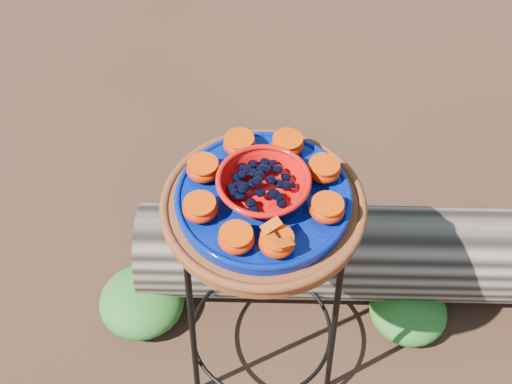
{
  "coord_description": "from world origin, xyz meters",
  "views": [
    {
      "loc": [
        -0.04,
        -0.88,
        1.82
      ],
      "look_at": [
        -0.02,
        0.0,
        0.77
      ],
      "focal_mm": 45.0,
      "sensor_mm": 36.0,
      "label": 1
    }
  ],
  "objects_px": {
    "plant_stand": "(262,294)",
    "cobalt_plate": "(263,199)",
    "red_bowl": "(263,187)",
    "terracotta_saucer": "(263,207)",
    "driftwood_log": "(396,253)"
  },
  "relations": [
    {
      "from": "plant_stand",
      "to": "driftwood_log",
      "type": "distance_m",
      "value": 0.54
    },
    {
      "from": "plant_stand",
      "to": "driftwood_log",
      "type": "relative_size",
      "value": 0.44
    },
    {
      "from": "plant_stand",
      "to": "terracotta_saucer",
      "type": "distance_m",
      "value": 0.37
    },
    {
      "from": "terracotta_saucer",
      "to": "driftwood_log",
      "type": "distance_m",
      "value": 0.76
    },
    {
      "from": "red_bowl",
      "to": "plant_stand",
      "type": "bearing_deg",
      "value": 0.0
    },
    {
      "from": "cobalt_plate",
      "to": "red_bowl",
      "type": "xyz_separation_m",
      "value": [
        0.0,
        0.0,
        0.04
      ]
    },
    {
      "from": "terracotta_saucer",
      "to": "red_bowl",
      "type": "relative_size",
      "value": 2.33
    },
    {
      "from": "plant_stand",
      "to": "red_bowl",
      "type": "xyz_separation_m",
      "value": [
        0.0,
        0.0,
        0.44
      ]
    },
    {
      "from": "cobalt_plate",
      "to": "red_bowl",
      "type": "height_order",
      "value": "red_bowl"
    },
    {
      "from": "plant_stand",
      "to": "cobalt_plate",
      "type": "xyz_separation_m",
      "value": [
        0.0,
        0.0,
        0.4
      ]
    },
    {
      "from": "plant_stand",
      "to": "cobalt_plate",
      "type": "bearing_deg",
      "value": 0.0
    },
    {
      "from": "plant_stand",
      "to": "cobalt_plate",
      "type": "relative_size",
      "value": 1.84
    },
    {
      "from": "plant_stand",
      "to": "cobalt_plate",
      "type": "distance_m",
      "value": 0.4
    },
    {
      "from": "terracotta_saucer",
      "to": "cobalt_plate",
      "type": "bearing_deg",
      "value": 0.0
    },
    {
      "from": "red_bowl",
      "to": "cobalt_plate",
      "type": "bearing_deg",
      "value": 0.0
    }
  ]
}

